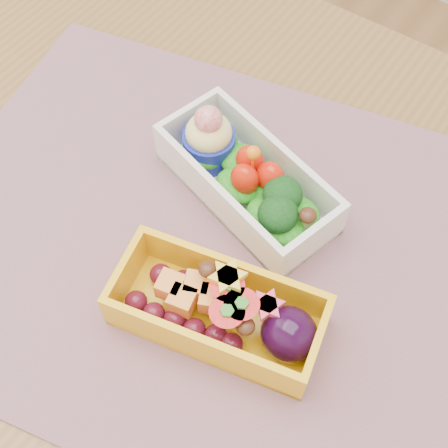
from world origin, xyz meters
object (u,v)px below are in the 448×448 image
Objects in this scene: table at (206,303)px; bento_white at (246,178)px; bento_yellow at (222,311)px; placemat at (215,244)px.

bento_white is at bearing 96.28° from table.
table is 6.05× the size of bento_yellow.
placemat is at bearing 117.42° from bento_yellow.
bento_white reaches higher than bento_yellow.
table is 2.06× the size of placemat.
bento_yellow is at bearing -39.40° from table.
bento_yellow is at bearing -50.07° from placemat.
table is 0.16m from bento_white.
bento_yellow is (0.05, -0.06, 0.03)m from placemat.
placemat is 2.94× the size of bento_yellow.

